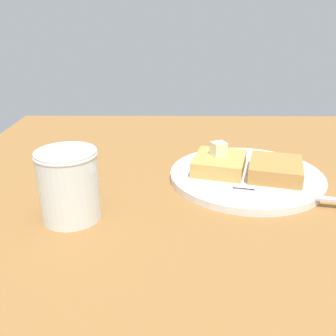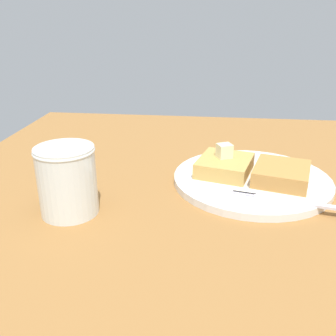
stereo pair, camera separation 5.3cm
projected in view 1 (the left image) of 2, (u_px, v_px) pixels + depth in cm
name	position (u px, v px, depth cm)	size (l,w,h in cm)	color
table_surface	(230.00, 205.00, 55.02)	(93.74, 93.74, 2.38)	olive
plate	(246.00, 176.00, 60.33)	(24.48, 24.48, 1.12)	silver
toast_slice_left	(219.00, 163.00, 60.79)	(7.91, 8.96, 2.41)	tan
toast_slice_middle	(276.00, 169.00, 58.58)	(7.91, 8.96, 2.41)	#B47C3B
butter_pat_primary	(219.00, 149.00, 60.42)	(2.20, 1.98, 2.20)	beige
fork	(281.00, 194.00, 52.64)	(15.92, 4.94, 0.36)	silver
syrup_jar	(69.00, 188.00, 47.77)	(7.84, 7.84, 9.26)	#461C07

